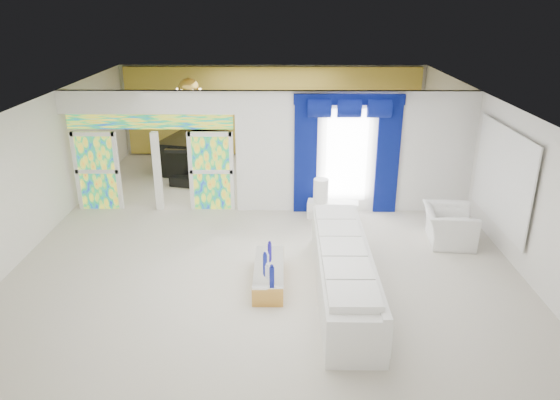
{
  "coord_description": "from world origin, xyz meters",
  "views": [
    {
      "loc": [
        0.39,
        -11.31,
        5.03
      ],
      "look_at": [
        0.3,
        -1.2,
        1.1
      ],
      "focal_mm": 33.45,
      "sensor_mm": 36.0,
      "label": 1
    }
  ],
  "objects_px": {
    "armchair": "(449,226)",
    "white_sofa": "(343,272)",
    "coffee_table": "(269,275)",
    "grand_piano": "(193,153)",
    "console_table": "(333,210)"
  },
  "relations": [
    {
      "from": "white_sofa",
      "to": "grand_piano",
      "type": "bearing_deg",
      "value": 118.48
    },
    {
      "from": "console_table",
      "to": "armchair",
      "type": "relative_size",
      "value": 1.03
    },
    {
      "from": "coffee_table",
      "to": "armchair",
      "type": "height_order",
      "value": "armchair"
    },
    {
      "from": "white_sofa",
      "to": "coffee_table",
      "type": "relative_size",
      "value": 2.63
    },
    {
      "from": "armchair",
      "to": "white_sofa",
      "type": "bearing_deg",
      "value": 136.34
    },
    {
      "from": "console_table",
      "to": "coffee_table",
      "type": "bearing_deg",
      "value": -114.72
    },
    {
      "from": "white_sofa",
      "to": "coffee_table",
      "type": "distance_m",
      "value": 1.4
    },
    {
      "from": "coffee_table",
      "to": "console_table",
      "type": "bearing_deg",
      "value": 65.28
    },
    {
      "from": "console_table",
      "to": "grand_piano",
      "type": "relative_size",
      "value": 0.6
    },
    {
      "from": "white_sofa",
      "to": "grand_piano",
      "type": "height_order",
      "value": "grand_piano"
    },
    {
      "from": "white_sofa",
      "to": "coffee_table",
      "type": "xyz_separation_m",
      "value": [
        -1.35,
        0.3,
        -0.23
      ]
    },
    {
      "from": "white_sofa",
      "to": "armchair",
      "type": "relative_size",
      "value": 3.62
    },
    {
      "from": "coffee_table",
      "to": "grand_piano",
      "type": "distance_m",
      "value": 7.47
    },
    {
      "from": "console_table",
      "to": "grand_piano",
      "type": "distance_m",
      "value": 5.56
    },
    {
      "from": "coffee_table",
      "to": "grand_piano",
      "type": "bearing_deg",
      "value": 110.09
    }
  ]
}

